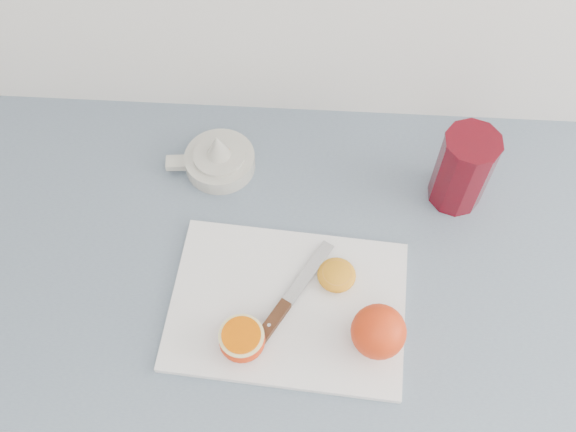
{
  "coord_description": "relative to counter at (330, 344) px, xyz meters",
  "views": [
    {
      "loc": [
        0.01,
        1.19,
        1.82
      ],
      "look_at": [
        -0.02,
        1.72,
        0.96
      ],
      "focal_mm": 40.0,
      "sensor_mm": 36.0,
      "label": 1
    }
  ],
  "objects": [
    {
      "name": "paring_knife",
      "position": [
        -0.1,
        -0.13,
        0.46
      ],
      "size": [
        0.13,
        0.2,
        0.01
      ],
      "color": "#4E2512",
      "rests_on": "cutting_board"
    },
    {
      "name": "citrus_juicer",
      "position": [
        -0.23,
        0.16,
        0.47
      ],
      "size": [
        0.16,
        0.12,
        0.08
      ],
      "color": "silver",
      "rests_on": "counter"
    },
    {
      "name": "whole_orange",
      "position": [
        0.05,
        -0.16,
        0.5
      ],
      "size": [
        0.08,
        0.08,
        0.08
      ],
      "color": "#EA3A0B",
      "rests_on": "cutting_board"
    },
    {
      "name": "half_orange",
      "position": [
        -0.15,
        -0.18,
        0.48
      ],
      "size": [
        0.07,
        0.07,
        0.04
      ],
      "color": "#EA3A0B",
      "rests_on": "cutting_board"
    },
    {
      "name": "counter",
      "position": [
        0.0,
        0.0,
        0.0
      ],
      "size": [
        2.4,
        0.64,
        0.89
      ],
      "color": "silver",
      "rests_on": "ground"
    },
    {
      "name": "cutting_board",
      "position": [
        -0.09,
        -0.11,
        0.45
      ],
      "size": [
        0.38,
        0.29,
        0.01
      ],
      "primitive_type": "cube",
      "rotation": [
        0.0,
        0.0,
        -0.07
      ],
      "color": "white",
      "rests_on": "counter"
    },
    {
      "name": "squeezed_shell",
      "position": [
        -0.01,
        -0.06,
        0.47
      ],
      "size": [
        0.06,
        0.06,
        0.03
      ],
      "color": "orange",
      "rests_on": "cutting_board"
    },
    {
      "name": "red_tumbler",
      "position": [
        0.19,
        0.12,
        0.51
      ],
      "size": [
        0.09,
        0.09,
        0.15
      ],
      "color": "#5C0711",
      "rests_on": "counter"
    }
  ]
}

